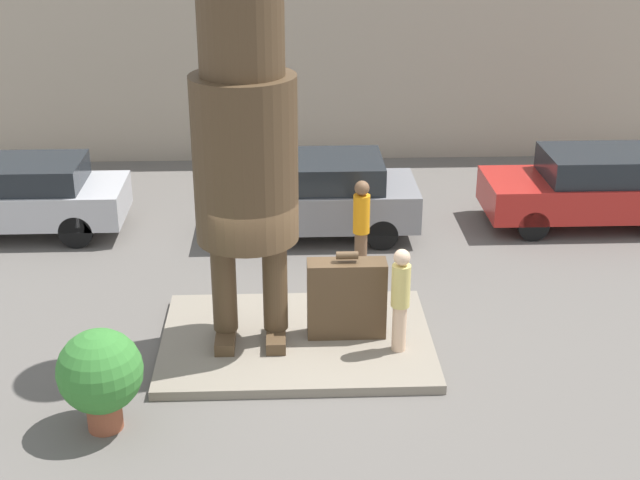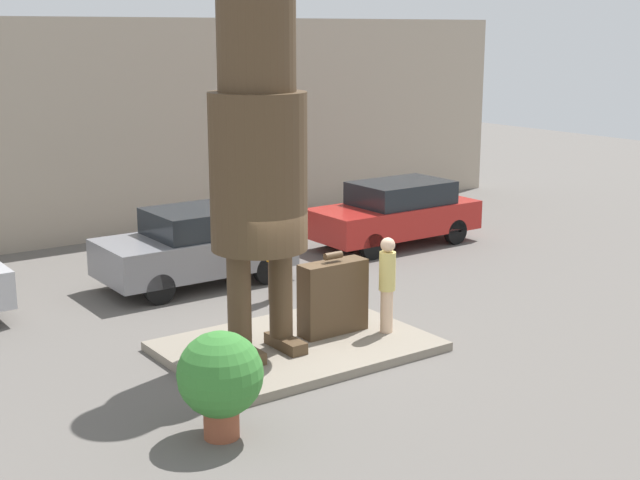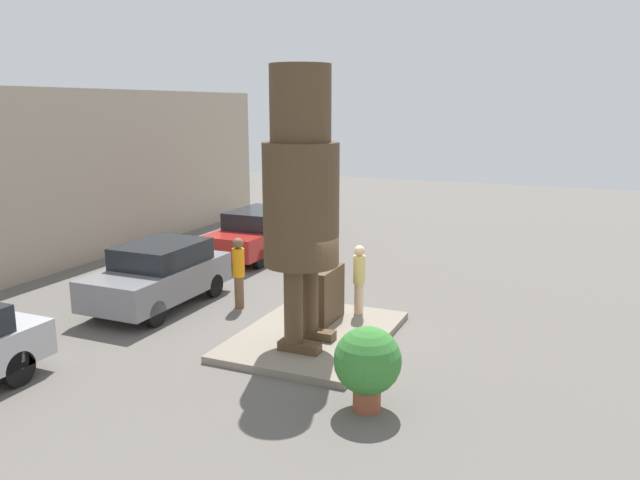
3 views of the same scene
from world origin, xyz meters
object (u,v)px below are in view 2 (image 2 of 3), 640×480
giant_suitcase (333,297)px  worker_hivis (274,252)px  tourist (387,281)px  planter_pot (220,377)px  parked_car_grey (197,245)px  statue_figure (258,149)px  parked_car_red (396,212)px

giant_suitcase → worker_hivis: bearing=80.3°
tourist → planter_pot: bearing=-158.3°
parked_car_grey → worker_hivis: bearing=109.4°
statue_figure → parked_car_grey: statue_figure is taller
statue_figure → parked_car_red: size_ratio=1.31×
parked_car_grey → worker_hivis: (0.69, -1.95, 0.15)m
giant_suitcase → worker_hivis: (0.45, 2.61, 0.21)m
giant_suitcase → worker_hivis: size_ratio=0.79×
tourist → worker_hivis: 3.15m
statue_figure → giant_suitcase: (1.52, 0.08, -2.71)m
parked_car_red → planter_pot: parked_car_red is taller
worker_hivis → planter_pot: bearing=-129.0°
parked_car_grey → parked_car_red: parked_car_grey is taller
worker_hivis → statue_figure: bearing=-126.2°
planter_pot → worker_hivis: worker_hivis is taller
statue_figure → parked_car_red: (7.02, 4.92, -2.66)m
tourist → parked_car_red: tourist is taller
planter_pot → worker_hivis: (3.90, 4.81, 0.15)m
giant_suitcase → planter_pot: giant_suitcase is taller
tourist → worker_hivis: (-0.33, 3.13, -0.08)m
statue_figure → tourist: (2.30, -0.44, -2.42)m
statue_figure → planter_pot: 3.91m
tourist → parked_car_grey: (-1.02, 5.09, -0.23)m
giant_suitcase → worker_hivis: worker_hivis is taller
parked_car_grey → planter_pot: 7.49m
statue_figure → parked_car_grey: size_ratio=1.41×
parked_car_grey → worker_hivis: worker_hivis is taller
giant_suitcase → tourist: 0.98m
parked_car_red → planter_pot: 11.39m
giant_suitcase → tourist: bearing=-33.6°
worker_hivis → tourist: bearing=-84.0°
parked_car_red → planter_pot: bearing=38.2°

